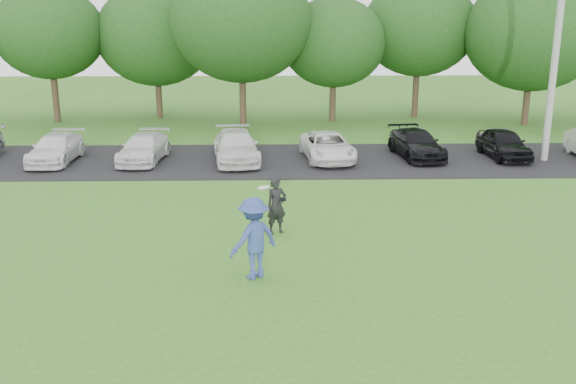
% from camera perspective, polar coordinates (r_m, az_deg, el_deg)
% --- Properties ---
extents(ground, '(100.00, 100.00, 0.00)m').
position_cam_1_polar(ground, '(14.45, 0.35, -8.76)').
color(ground, '#2F681D').
rests_on(ground, ground).
extents(parking_lot, '(32.00, 6.50, 0.03)m').
position_cam_1_polar(parking_lot, '(26.82, -0.50, 2.85)').
color(parking_lot, black).
rests_on(parking_lot, ground).
extents(utility_pole, '(0.28, 0.28, 10.41)m').
position_cam_1_polar(utility_pole, '(28.25, 22.87, 12.94)').
color(utility_pole, '#979893').
rests_on(utility_pole, ground).
extents(frisbee_player, '(1.43, 1.33, 2.22)m').
position_cam_1_polar(frisbee_player, '(14.80, -3.06, -4.12)').
color(frisbee_player, '#32468D').
rests_on(frisbee_player, ground).
extents(camera_bystander, '(0.70, 0.60, 1.61)m').
position_cam_1_polar(camera_bystander, '(17.79, -1.03, -1.22)').
color(camera_bystander, black).
rests_on(camera_bystander, ground).
extents(parked_cars, '(27.86, 4.89, 1.24)m').
position_cam_1_polar(parked_cars, '(26.67, -2.34, 4.10)').
color(parked_cars, '#A9ABB0').
rests_on(parked_cars, parking_lot).
extents(tree_row, '(42.39, 9.85, 8.64)m').
position_cam_1_polar(tree_row, '(35.97, 1.70, 14.00)').
color(tree_row, '#38281C').
rests_on(tree_row, ground).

